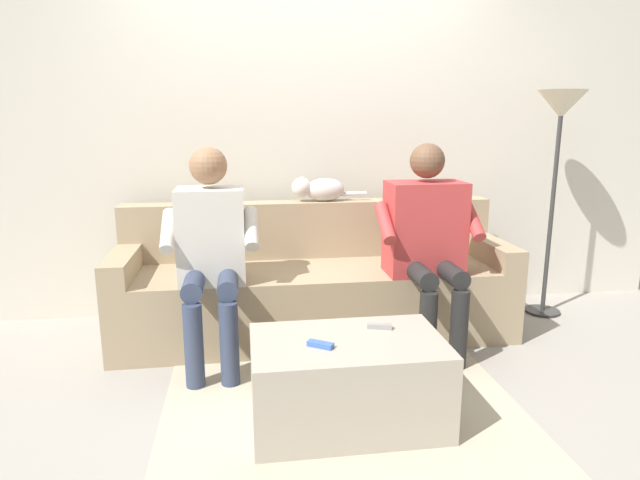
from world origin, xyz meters
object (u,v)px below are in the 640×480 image
object	(u,v)px
coffee_table	(347,381)
remote_blue	(320,344)
person_left_seated	(427,235)
couch	(315,287)
cat_on_backrest	(319,189)
floor_lamp	(560,124)
remote_gray	(380,326)
person_right_seated	(211,243)

from	to	relation	value
coffee_table	remote_blue	size ratio (longest dim) A/B	7.52
person_left_seated	remote_blue	world-z (taller)	person_left_seated
couch	cat_on_backrest	xyz separation A→B (m)	(-0.06, -0.24, 0.61)
remote_blue	floor_lamp	xyz separation A→B (m)	(-1.80, -1.26, 0.92)
person_left_seated	floor_lamp	bearing A→B (deg)	-157.63
cat_on_backrest	remote_gray	world-z (taller)	cat_on_backrest
couch	cat_on_backrest	bearing A→B (deg)	-104.54
coffee_table	floor_lamp	xyz separation A→B (m)	(-1.67, -1.21, 1.13)
cat_on_backrest	remote_gray	bearing A→B (deg)	95.11
cat_on_backrest	remote_blue	distance (m)	1.50
coffee_table	couch	bearing A→B (deg)	-90.00
coffee_table	remote_gray	bearing A→B (deg)	-147.43
floor_lamp	remote_blue	bearing A→B (deg)	35.08
remote_blue	floor_lamp	bearing A→B (deg)	-111.70
person_left_seated	coffee_table	bearing A→B (deg)	51.20
person_left_seated	cat_on_backrest	size ratio (longest dim) A/B	2.44
coffee_table	person_right_seated	xyz separation A→B (m)	(0.63, -0.77, 0.49)
person_left_seated	person_right_seated	bearing A→B (deg)	0.20
remote_gray	coffee_table	bearing A→B (deg)	49.51
remote_blue	floor_lamp	world-z (taller)	floor_lamp
cat_on_backrest	person_right_seated	bearing A→B (deg)	39.79
floor_lamp	person_right_seated	bearing A→B (deg)	10.69
remote_gray	floor_lamp	xyz separation A→B (m)	(-1.50, -1.10, 0.92)
couch	cat_on_backrest	world-z (taller)	cat_on_backrest
cat_on_backrest	remote_gray	distance (m)	1.34
remote_blue	couch	bearing A→B (deg)	-63.28
couch	person_right_seated	distance (m)	0.81
person_left_seated	cat_on_backrest	distance (m)	0.83
person_left_seated	floor_lamp	world-z (taller)	floor_lamp
coffee_table	person_left_seated	bearing A→B (deg)	-128.80
remote_gray	cat_on_backrest	bearing A→B (deg)	-67.95
person_right_seated	floor_lamp	distance (m)	2.42
remote_gray	remote_blue	xyz separation A→B (m)	(0.31, 0.17, -0.00)
coffee_table	remote_blue	xyz separation A→B (m)	(0.13, 0.06, 0.21)
floor_lamp	remote_gray	bearing A→B (deg)	36.27
remote_gray	remote_blue	size ratio (longest dim) A/B	1.01
person_right_seated	remote_gray	xyz separation A→B (m)	(-0.80, 0.66, -0.28)
remote_blue	cat_on_backrest	bearing A→B (deg)	-64.68
couch	remote_blue	world-z (taller)	couch
coffee_table	remote_gray	world-z (taller)	remote_gray
remote_blue	person_right_seated	bearing A→B (deg)	-26.09
person_right_seated	remote_blue	size ratio (longest dim) A/B	10.61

